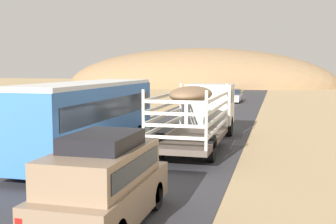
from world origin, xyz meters
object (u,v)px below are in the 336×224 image
Objects in this scene: suv_near at (104,181)px; livestock_truck at (204,108)px; car_far at (233,96)px.

suv_near is 12.13m from livestock_truck.
livestock_truck is (0.32, 12.11, 0.64)m from suv_near.
suv_near is at bearing -91.52° from livestock_truck.
car_far is at bearing 91.19° from suv_near.
car_far is at bearing 92.49° from livestock_truck.
livestock_truck is at bearing 88.48° from suv_near.
livestock_truck reaches higher than suv_near.
suv_near is at bearing -88.81° from car_far.
livestock_truck is 25.45m from car_far.
livestock_truck is 2.20× the size of car_far.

